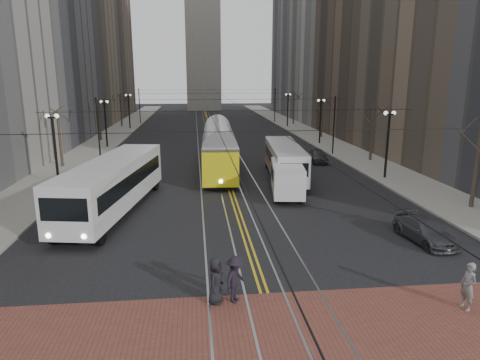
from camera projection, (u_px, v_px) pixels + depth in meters
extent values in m
plane|color=black|center=(261.00, 282.00, 18.49)|extent=(260.00, 260.00, 0.00)
cube|color=gray|center=(108.00, 139.00, 60.44)|extent=(5.00, 140.00, 0.15)
cube|color=gray|center=(314.00, 136.00, 63.51)|extent=(5.00, 140.00, 0.15)
cube|color=brown|center=(279.00, 336.00, 14.62)|extent=(25.00, 6.00, 0.01)
cube|color=gray|center=(214.00, 138.00, 61.99)|extent=(4.80, 130.00, 0.02)
cube|color=gold|center=(214.00, 138.00, 61.99)|extent=(0.42, 130.00, 0.01)
cube|color=slate|center=(18.00, 12.00, 56.36)|extent=(16.00, 20.00, 34.00)
cube|color=brown|center=(88.00, 24.00, 94.33)|extent=(16.00, 20.00, 40.00)
cube|color=brown|center=(388.00, 18.00, 61.59)|extent=(16.00, 20.00, 34.00)
cube|color=slate|center=(314.00, 27.00, 99.55)|extent=(16.00, 20.00, 40.00)
cube|color=#B2AFA5|center=(202.00, 0.00, 110.54)|extent=(9.00, 9.00, 56.00)
cylinder|color=black|center=(56.00, 153.00, 33.83)|extent=(0.20, 0.20, 5.60)
cylinder|color=black|center=(106.00, 125.00, 53.17)|extent=(0.20, 0.20, 5.60)
cylinder|color=black|center=(129.00, 112.00, 72.50)|extent=(0.20, 0.20, 5.60)
cylinder|color=black|center=(387.00, 147.00, 36.64)|extent=(0.20, 0.20, 5.60)
cylinder|color=black|center=(320.00, 123.00, 55.97)|extent=(0.20, 0.20, 5.60)
cylinder|color=black|center=(288.00, 111.00, 75.31)|extent=(0.20, 0.20, 5.60)
cylinder|color=#382D23|center=(60.00, 139.00, 41.36)|extent=(0.28, 0.28, 5.60)
cylinder|color=#382D23|center=(100.00, 121.00, 58.76)|extent=(0.28, 0.28, 5.60)
cylinder|color=#382D23|center=(121.00, 111.00, 76.16)|extent=(0.28, 0.28, 5.60)
cylinder|color=#382D23|center=(476.00, 168.00, 28.14)|extent=(0.28, 0.28, 5.60)
cylinder|color=#382D23|center=(372.00, 135.00, 44.58)|extent=(0.28, 0.28, 5.60)
cylinder|color=#382D23|center=(322.00, 119.00, 61.98)|extent=(0.28, 0.28, 5.60)
cylinder|color=#382D23|center=(294.00, 109.00, 79.38)|extent=(0.28, 0.28, 5.60)
cylinder|color=black|center=(202.00, 96.00, 60.43)|extent=(0.03, 120.00, 0.03)
cylinder|color=black|center=(224.00, 96.00, 60.74)|extent=(0.03, 120.00, 0.03)
cylinder|color=black|center=(98.00, 129.00, 45.40)|extent=(0.16, 0.16, 6.60)
cylinder|color=black|center=(140.00, 106.00, 80.20)|extent=(0.16, 0.16, 6.60)
cylinder|color=black|center=(334.00, 126.00, 48.04)|extent=(0.16, 0.16, 6.60)
cylinder|color=black|center=(275.00, 105.00, 82.84)|extent=(0.16, 0.16, 6.60)
cube|color=silver|center=(113.00, 186.00, 27.80)|extent=(5.14, 14.01, 3.43)
cube|color=yellow|center=(219.00, 153.00, 39.82)|extent=(3.45, 15.38, 3.60)
cube|color=#B9B9B9|center=(284.00, 162.00, 37.09)|extent=(3.39, 11.53, 2.97)
cube|color=silver|center=(287.00, 180.00, 31.50)|extent=(2.89, 5.82, 2.47)
imported|color=#3D3F44|center=(318.00, 156.00, 44.47)|extent=(1.85, 4.07, 1.35)
imported|color=#3F4147|center=(425.00, 230.00, 22.98)|extent=(2.22, 4.41, 1.23)
imported|color=black|center=(216.00, 281.00, 16.61)|extent=(0.88, 1.06, 1.86)
imported|color=slate|center=(468.00, 286.00, 16.16)|extent=(0.52, 0.73, 1.87)
imported|color=black|center=(235.00, 279.00, 16.69)|extent=(1.25, 1.41, 1.89)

